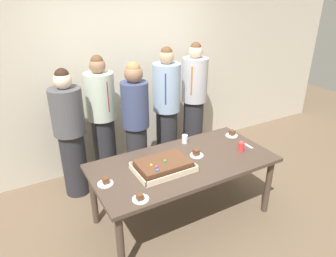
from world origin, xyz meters
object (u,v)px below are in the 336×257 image
at_px(drink_cup_middle, 241,147).
at_px(person_far_right_suit, 194,101).
at_px(drink_cup_nearest, 185,139).
at_px(person_left_edge_reaching, 136,126).
at_px(plated_slice_far_right, 196,154).
at_px(sheet_cake, 163,166).
at_px(person_striped_tie_right, 102,119).
at_px(plated_slice_far_left, 140,198).
at_px(party_table, 184,167).
at_px(plated_slice_near_right, 232,134).
at_px(person_green_shirt_behind, 70,134).
at_px(cake_server_utensil, 246,145).
at_px(person_serving_front, 167,109).
at_px(plated_slice_near_left, 106,182).

bearing_deg(drink_cup_middle, person_far_right_suit, 80.90).
xyz_separation_m(drink_cup_nearest, person_left_edge_reaching, (-0.43, 0.44, 0.09)).
bearing_deg(plated_slice_far_right, sheet_cake, -171.39).
bearing_deg(person_striped_tie_right, plated_slice_far_left, -16.63).
height_order(party_table, person_striped_tie_right, person_striped_tie_right).
relative_size(sheet_cake, plated_slice_near_right, 3.94).
distance_m(sheet_cake, person_green_shirt_behind, 1.30).
height_order(plated_slice_near_right, person_striped_tie_right, person_striped_tie_right).
bearing_deg(drink_cup_nearest, sheet_cake, -142.01).
relative_size(sheet_cake, cake_server_utensil, 2.96).
distance_m(plated_slice_near_right, cake_server_utensil, 0.28).
bearing_deg(plated_slice_near_right, plated_slice_far_left, -158.47).
height_order(party_table, sheet_cake, sheet_cake).
bearing_deg(drink_cup_middle, party_table, 170.35).
height_order(cake_server_utensil, person_striped_tie_right, person_striped_tie_right).
distance_m(sheet_cake, drink_cup_middle, 0.97).
bearing_deg(person_serving_front, sheet_cake, -0.01).
bearing_deg(person_far_right_suit, plated_slice_near_left, -12.51).
bearing_deg(person_far_right_suit, sheet_cake, -0.00).
distance_m(plated_slice_far_right, person_left_edge_reaching, 0.87).
xyz_separation_m(drink_cup_middle, cake_server_utensil, (0.15, 0.07, -0.05)).
bearing_deg(plated_slice_far_left, sheet_cake, 39.23).
bearing_deg(party_table, drink_cup_nearest, 56.19).
xyz_separation_m(party_table, plated_slice_far_right, (0.19, 0.03, 0.10)).
bearing_deg(plated_slice_near_left, person_striped_tie_right, 72.38).
bearing_deg(party_table, person_serving_front, 69.84).
distance_m(party_table, person_green_shirt_behind, 1.43).
bearing_deg(person_serving_front, person_far_right_suit, 130.26).
xyz_separation_m(party_table, person_far_right_suit, (0.90, 1.15, 0.25)).
distance_m(plated_slice_near_left, person_serving_front, 1.65).
height_order(party_table, person_serving_front, person_serving_front).
distance_m(plated_slice_near_left, person_far_right_suit, 2.11).
relative_size(plated_slice_near_right, plated_slice_far_left, 1.00).
bearing_deg(person_far_right_suit, person_left_edge_reaching, -27.79).
relative_size(party_table, person_far_right_suit, 1.11).
distance_m(cake_server_utensil, person_serving_front, 1.21).
distance_m(plated_slice_near_right, person_left_edge_reaching, 1.20).
relative_size(person_serving_front, person_far_right_suit, 1.00).
height_order(party_table, plated_slice_near_left, plated_slice_near_left).
bearing_deg(person_serving_front, plated_slice_near_left, -18.93).
bearing_deg(cake_server_utensil, party_table, 176.85).
distance_m(plated_slice_near_left, plated_slice_far_left, 0.42).
height_order(drink_cup_middle, person_green_shirt_behind, person_green_shirt_behind).
xyz_separation_m(person_green_shirt_behind, person_left_edge_reaching, (0.74, -0.27, 0.05)).
bearing_deg(person_striped_tie_right, person_far_right_suit, 77.67).
bearing_deg(cake_server_utensil, person_far_right_suit, 87.30).
relative_size(plated_slice_far_left, person_green_shirt_behind, 0.09).
distance_m(drink_cup_nearest, person_green_shirt_behind, 1.37).
bearing_deg(sheet_cake, person_green_shirt_behind, 120.56).
distance_m(sheet_cake, cake_server_utensil, 1.11).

